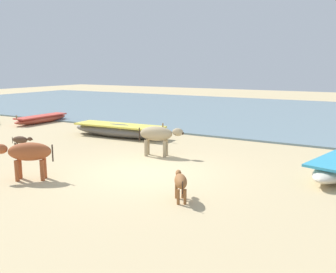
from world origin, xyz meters
TOP-DOWN VIEW (x-y plane):
  - ground at (0.00, 0.00)m, footprint 80.00×80.00m
  - sea_water at (0.00, 16.10)m, footprint 60.00×20.00m
  - fishing_boat_2 at (-4.08, 4.14)m, footprint 4.81×1.42m
  - fishing_boat_3 at (-10.40, 5.30)m, footprint 0.83×3.48m
  - cow_adult_dun at (-0.73, 1.96)m, footprint 1.59×0.76m
  - calf_near_brown at (2.03, -1.52)m, footprint 0.71×0.89m
  - calf_far_dark at (-5.56, 0.11)m, footprint 0.82×0.43m
  - cow_second_adult_rust at (-2.38, -2.18)m, footprint 1.47×1.16m

SIDE VIEW (x-z plane):
  - ground at x=0.00m, z-range 0.00..0.00m
  - sea_water at x=0.00m, z-range 0.00..0.08m
  - fishing_boat_3 at x=-10.40m, z-range -0.08..0.53m
  - fishing_boat_2 at x=-4.08m, z-range -0.08..0.69m
  - calf_far_dark at x=-5.56m, z-range 0.12..0.67m
  - calf_near_brown at x=2.03m, z-range 0.14..0.78m
  - cow_adult_dun at x=-0.73m, z-range 0.23..1.28m
  - cow_second_adult_rust at x=-2.38m, z-range 0.23..1.28m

